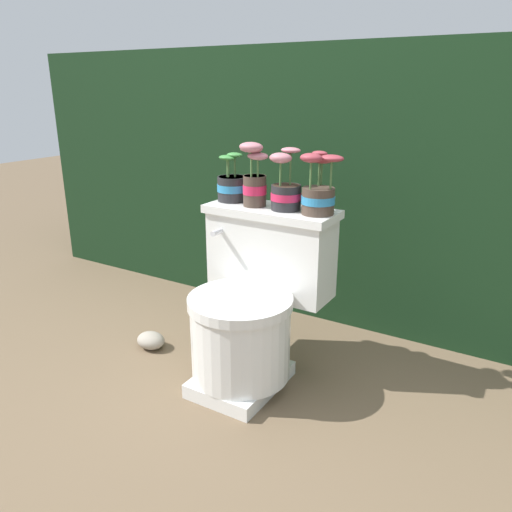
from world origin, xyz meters
TOP-DOWN VIEW (x-y plane):
  - ground_plane at (0.00, 0.00)m, footprint 12.00×12.00m
  - hedge_backdrop at (0.00, 1.08)m, footprint 3.46×0.84m
  - toilet at (0.03, 0.06)m, footprint 0.50×0.51m
  - potted_plant_left at (-0.16, 0.21)m, footprint 0.12×0.12m
  - potted_plant_midleft at (-0.03, 0.18)m, footprint 0.11×0.11m
  - potted_plant_middle at (0.09, 0.19)m, footprint 0.11×0.11m
  - potted_plant_midright at (0.22, 0.20)m, footprint 0.15×0.15m
  - garden_stone at (-0.46, 0.02)m, footprint 0.13×0.10m

SIDE VIEW (x-z plane):
  - ground_plane at x=0.00m, z-range 0.00..0.00m
  - garden_stone at x=-0.46m, z-range 0.00..0.07m
  - toilet at x=0.03m, z-range -0.02..0.62m
  - hedge_backdrop at x=0.00m, z-range 0.00..1.24m
  - potted_plant_left at x=-0.16m, z-range 0.61..0.80m
  - potted_plant_middle at x=0.09m, z-range 0.60..0.82m
  - potted_plant_midright at x=0.22m, z-range 0.62..0.83m
  - potted_plant_midleft at x=-0.03m, z-range 0.63..0.86m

